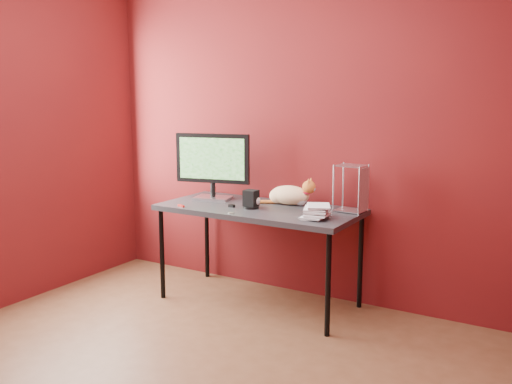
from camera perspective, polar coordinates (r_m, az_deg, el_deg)
The scene contains 11 objects.
room at distance 2.98m, azimuth -10.62°, elevation 6.76°, with size 3.52×3.52×2.61m.
desk at distance 4.28m, azimuth 0.31°, elevation -2.17°, with size 1.50×0.70×0.75m.
monitor at distance 4.53m, azimuth -4.37°, elevation 2.90°, with size 0.60×0.26×0.53m.
cat at distance 4.35m, azimuth 3.42°, elevation -0.29°, with size 0.46×0.20×0.22m.
skull_mug at distance 4.23m, azimuth -0.29°, elevation -0.86°, with size 0.11×0.11×0.10m.
speaker at distance 4.21m, azimuth -0.51°, elevation -0.79°, with size 0.12×0.12×0.14m.
book_stack at distance 3.87m, azimuth 5.18°, elevation 4.92°, with size 0.23×0.25×1.03m.
wire_rack at distance 4.14m, azimuth 9.47°, elevation 0.39°, with size 0.21×0.17×0.34m.
pocket_knife at distance 4.31m, azimuth -7.50°, elevation -1.38°, with size 0.07×0.02×0.01m, color #A3110C.
black_gadget at distance 4.26m, azimuth -2.46°, elevation -1.39°, with size 0.05×0.03×0.02m, color black.
washer at distance 4.06m, azimuth -2.51°, elevation -2.10°, with size 0.05×0.05×0.00m, color #B6B6BB.
Camera 1 is at (1.96, -2.24, 1.61)m, focal length 40.00 mm.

